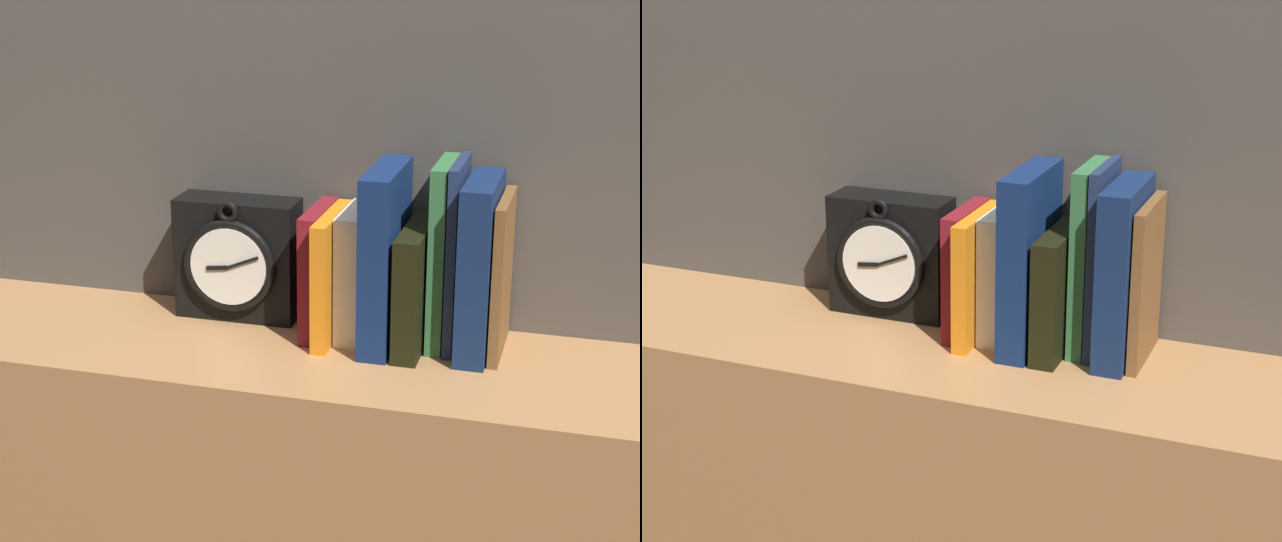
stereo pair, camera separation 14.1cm
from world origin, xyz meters
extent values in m
cube|color=#47423D|center=(0.00, 0.17, 1.30)|extent=(6.00, 0.05, 2.60)
cube|color=black|center=(-0.15, 0.10, 0.99)|extent=(0.18, 0.07, 0.18)
torus|color=black|center=(-0.15, 0.06, 0.99)|extent=(0.14, 0.01, 0.14)
cylinder|color=white|center=(-0.15, 0.06, 0.99)|extent=(0.11, 0.01, 0.11)
cube|color=black|center=(-0.17, 0.06, 0.99)|extent=(0.03, 0.00, 0.01)
cube|color=black|center=(-0.13, 0.06, 1.00)|extent=(0.05, 0.00, 0.02)
torus|color=black|center=(-0.15, 0.06, 1.07)|extent=(0.03, 0.01, 0.03)
cube|color=maroon|center=(-0.02, 0.07, 0.99)|extent=(0.02, 0.13, 0.18)
cube|color=orange|center=(0.00, 0.06, 0.99)|extent=(0.02, 0.15, 0.18)
cube|color=white|center=(0.03, 0.08, 0.99)|extent=(0.04, 0.12, 0.18)
cube|color=#0F2351|center=(0.07, 0.06, 1.02)|extent=(0.04, 0.16, 0.25)
cube|color=black|center=(0.12, 0.06, 0.98)|extent=(0.03, 0.16, 0.17)
cube|color=#2F683B|center=(0.15, 0.08, 1.03)|extent=(0.02, 0.11, 0.26)
cube|color=#1B294A|center=(0.17, 0.08, 1.03)|extent=(0.01, 0.12, 0.26)
cube|color=#10234B|center=(0.20, 0.06, 1.02)|extent=(0.04, 0.15, 0.24)
cube|color=brown|center=(0.23, 0.07, 1.01)|extent=(0.01, 0.13, 0.22)
camera|label=1|loc=(0.37, -1.29, 1.48)|focal=60.00mm
camera|label=2|loc=(0.50, -1.24, 1.48)|focal=60.00mm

